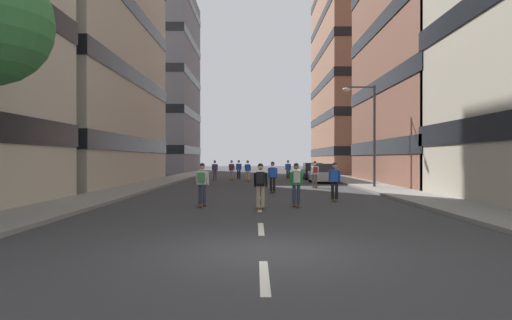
{
  "coord_description": "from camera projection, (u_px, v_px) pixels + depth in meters",
  "views": [
    {
      "loc": [
        -0.14,
        -9.43,
        1.98
      ],
      "look_at": [
        0.0,
        29.57,
        1.8
      ],
      "focal_mm": 31.3,
      "sensor_mm": 36.0,
      "label": 1
    }
  ],
  "objects": [
    {
      "name": "ground_plane",
      "position": [
        256.0,
        184.0,
        34.18
      ],
      "size": [
        148.49,
        148.49,
        0.0
      ],
      "primitive_type": "plane",
      "color": "#333335"
    },
    {
      "name": "sidewalk_left",
      "position": [
        163.0,
        181.0,
        37.25
      ],
      "size": [
        2.7,
        68.06,
        0.14
      ],
      "primitive_type": "cube",
      "color": "gray",
      "rests_on": "ground_plane"
    },
    {
      "name": "sidewalk_right",
      "position": [
        349.0,
        181.0,
        37.3
      ],
      "size": [
        2.7,
        68.06,
        0.14
      ],
      "primitive_type": "cube",
      "color": "gray",
      "rests_on": "ground_plane"
    },
    {
      "name": "lane_markings",
      "position": [
        256.0,
        183.0,
        34.93
      ],
      "size": [
        0.16,
        57.2,
        0.01
      ],
      "color": "silver",
      "rests_on": "ground_plane"
    },
    {
      "name": "building_left_far",
      "position": [
        143.0,
        82.0,
        63.43
      ],
      "size": [
        13.8,
        16.31,
        25.5
      ],
      "color": "slate",
      "rests_on": "ground_plane"
    },
    {
      "name": "building_right_far",
      "position": [
        367.0,
        72.0,
        63.53
      ],
      "size": [
        13.8,
        22.04,
        28.21
      ],
      "color": "#9E6B51",
      "rests_on": "ground_plane"
    },
    {
      "name": "parked_car_near",
      "position": [
        321.0,
        174.0,
        35.9
      ],
      "size": [
        1.82,
        4.4,
        1.52
      ],
      "color": "#B2B7BF",
      "rests_on": "ground_plane"
    },
    {
      "name": "parked_car_mid",
      "position": [
        311.0,
        171.0,
        42.09
      ],
      "size": [
        1.82,
        4.4,
        1.52
      ],
      "color": "black",
      "rests_on": "ground_plane"
    },
    {
      "name": "streetlamp_right",
      "position": [
        367.0,
        124.0,
        28.68
      ],
      "size": [
        2.13,
        0.3,
        6.5
      ],
      "color": "#3F3F44",
      "rests_on": "sidewalk_right"
    },
    {
      "name": "skater_0",
      "position": [
        200.0,
        182.0,
        18.14
      ],
      "size": [
        0.55,
        0.91,
        1.78
      ],
      "color": "brown",
      "rests_on": "ground_plane"
    },
    {
      "name": "skater_1",
      "position": [
        271.0,
        175.0,
        25.29
      ],
      "size": [
        0.55,
        0.92,
        1.78
      ],
      "color": "brown",
      "rests_on": "ground_plane"
    },
    {
      "name": "skater_2",
      "position": [
        295.0,
        182.0,
        17.96
      ],
      "size": [
        0.54,
        0.91,
        1.78
      ],
      "color": "brown",
      "rests_on": "ground_plane"
    },
    {
      "name": "skater_3",
      "position": [
        246.0,
        170.0,
        38.17
      ],
      "size": [
        0.57,
        0.92,
        1.78
      ],
      "color": "brown",
      "rests_on": "ground_plane"
    },
    {
      "name": "skater_4",
      "position": [
        213.0,
        169.0,
        39.68
      ],
      "size": [
        0.53,
        0.9,
        1.78
      ],
      "color": "brown",
      "rests_on": "ground_plane"
    },
    {
      "name": "skater_5",
      "position": [
        237.0,
        169.0,
        41.79
      ],
      "size": [
        0.56,
        0.92,
        1.78
      ],
      "color": "brown",
      "rests_on": "ground_plane"
    },
    {
      "name": "skater_6",
      "position": [
        313.0,
        173.0,
        29.44
      ],
      "size": [
        0.55,
        0.91,
        1.78
      ],
      "color": "brown",
      "rests_on": "ground_plane"
    },
    {
      "name": "skater_7",
      "position": [
        333.0,
        180.0,
        20.38
      ],
      "size": [
        0.55,
        0.91,
        1.78
      ],
      "color": "brown",
      "rests_on": "ground_plane"
    },
    {
      "name": "skater_8",
      "position": [
        230.0,
        169.0,
        40.34
      ],
      "size": [
        0.56,
        0.92,
        1.78
      ],
      "color": "brown",
      "rests_on": "ground_plane"
    },
    {
      "name": "skater_9",
      "position": [
        286.0,
        169.0,
        41.73
      ],
      "size": [
        0.54,
        0.9,
        1.78
      ],
      "color": "brown",
      "rests_on": "ground_plane"
    },
    {
      "name": "skater_10",
      "position": [
        259.0,
        183.0,
        17.13
      ],
      "size": [
        0.55,
        0.91,
        1.78
      ],
      "color": "brown",
      "rests_on": "ground_plane"
    }
  ]
}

